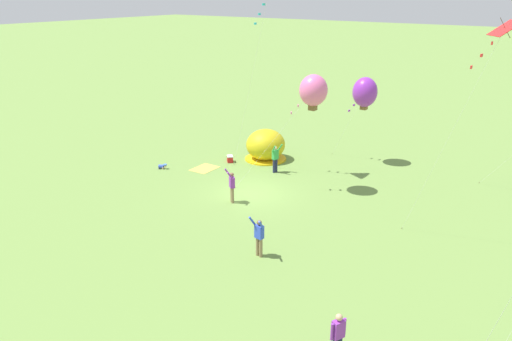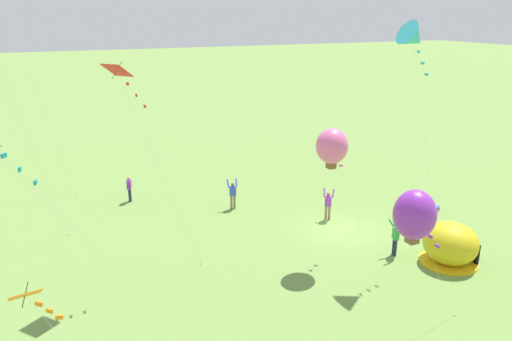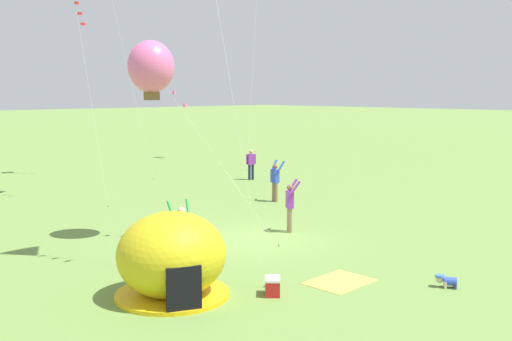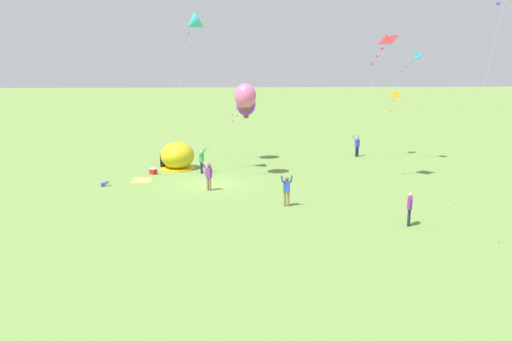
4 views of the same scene
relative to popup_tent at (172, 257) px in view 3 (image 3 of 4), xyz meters
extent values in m
plane|color=olive|center=(5.44, 2.70, -1.00)|extent=(300.00, 300.00, 0.00)
ellipsoid|color=gold|center=(0.00, 0.01, 0.05)|extent=(2.70, 2.60, 2.10)
cylinder|color=yellow|center=(0.00, 0.01, -0.95)|extent=(2.81, 2.81, 0.10)
cube|color=black|center=(-0.52, -1.15, -0.45)|extent=(0.78, 0.44, 1.10)
cube|color=gold|center=(3.83, -2.17, -0.99)|extent=(1.73, 1.34, 0.01)
cube|color=red|center=(1.83, -1.64, -0.81)|extent=(0.62, 0.62, 0.38)
cube|color=white|center=(1.83, -1.64, -0.59)|extent=(0.64, 0.63, 0.06)
cylinder|color=blue|center=(5.47, -4.44, -0.83)|extent=(0.35, 0.39, 0.22)
sphere|color=beige|center=(5.34, -4.22, -0.80)|extent=(0.19, 0.19, 0.19)
cylinder|color=#3F72CC|center=(5.34, -4.22, -0.71)|extent=(0.24, 0.24, 0.06)
cylinder|color=beige|center=(5.33, -4.39, -0.91)|extent=(0.07, 0.07, 0.17)
cylinder|color=beige|center=(5.50, -4.29, -0.91)|extent=(0.07, 0.07, 0.17)
cylinder|color=navy|center=(5.47, -4.59, -0.93)|extent=(0.09, 0.09, 0.13)
cylinder|color=navy|center=(5.60, -4.50, -0.93)|extent=(0.09, 0.09, 0.13)
cylinder|color=#1E2347|center=(14.85, 12.88, -0.56)|extent=(0.15, 0.15, 0.88)
cylinder|color=#1E2347|center=(15.04, 12.80, -0.56)|extent=(0.15, 0.15, 0.88)
cube|color=purple|center=(14.95, 12.84, 0.18)|extent=(0.44, 0.37, 0.60)
sphere|color=tan|center=(14.95, 12.84, 0.61)|extent=(0.22, 0.22, 0.22)
cylinder|color=purple|center=(14.72, 12.93, 0.18)|extent=(0.09, 0.09, 0.58)
cylinder|color=purple|center=(15.18, 12.74, 0.18)|extent=(0.09, 0.09, 0.58)
cylinder|color=#8C7251|center=(11.02, 7.24, -0.56)|extent=(0.15, 0.15, 0.88)
cylinder|color=#8C7251|center=(10.99, 7.04, -0.56)|extent=(0.15, 0.15, 0.88)
cube|color=blue|center=(11.01, 7.14, 0.18)|extent=(0.30, 0.41, 0.60)
sphere|color=brown|center=(11.01, 7.14, 0.61)|extent=(0.22, 0.22, 0.22)
cylinder|color=blue|center=(11.20, 7.38, 0.65)|extent=(0.38, 0.09, 0.50)
cylinder|color=blue|center=(11.11, 6.85, 0.65)|extent=(0.39, 0.21, 0.50)
cylinder|color=#8C7251|center=(7.14, 2.69, -0.56)|extent=(0.15, 0.15, 0.88)
cylinder|color=#8C7251|center=(7.01, 2.53, -0.56)|extent=(0.15, 0.15, 0.88)
cube|color=purple|center=(7.07, 2.61, 0.18)|extent=(0.42, 0.45, 0.60)
sphere|color=brown|center=(7.07, 2.61, 0.61)|extent=(0.22, 0.22, 0.22)
cylinder|color=purple|center=(7.35, 2.73, 0.65)|extent=(0.38, 0.26, 0.50)
cylinder|color=purple|center=(7.03, 2.31, 0.65)|extent=(0.32, 0.34, 0.50)
cylinder|color=#1E2347|center=(1.67, 1.96, -0.56)|extent=(0.15, 0.15, 0.88)
cylinder|color=#1E2347|center=(1.86, 1.91, -0.56)|extent=(0.15, 0.15, 0.88)
cube|color=green|center=(1.77, 1.93, 0.18)|extent=(0.43, 0.33, 0.60)
sphere|color=beige|center=(1.77, 1.93, 0.61)|extent=(0.22, 0.22, 0.22)
cylinder|color=green|center=(1.55, 2.15, 0.65)|extent=(0.13, 0.39, 0.50)
cylinder|color=green|center=(2.06, 2.01, 0.65)|extent=(0.24, 0.38, 0.50)
cylinder|color=silver|center=(4.20, 3.33, 1.91)|extent=(2.30, 3.68, 5.81)
cylinder|color=brown|center=(5.34, 1.49, -0.97)|extent=(0.03, 0.03, 0.06)
ellipsoid|color=pink|center=(3.05, 5.16, 4.81)|extent=(1.54, 1.54, 1.72)
cube|color=brown|center=(3.05, 5.16, 3.85)|extent=(0.38, 0.38, 0.28)
cube|color=pink|center=(3.28, 4.79, 4.34)|extent=(0.21, 0.12, 0.12)
cube|color=pink|center=(3.47, 4.48, 3.95)|extent=(0.20, 0.16, 0.12)
cube|color=pink|center=(3.67, 4.17, 3.55)|extent=(0.20, 0.16, 0.12)
cylinder|color=silver|center=(19.88, 17.73, 6.59)|extent=(4.52, 3.39, 15.18)
cylinder|color=brown|center=(17.63, 16.04, -0.97)|extent=(0.03, 0.03, 0.06)
cylinder|color=silver|center=(10.48, 18.42, 5.50)|extent=(1.33, 2.82, 13.00)
cylinder|color=brown|center=(11.13, 17.01, -0.97)|extent=(0.03, 0.03, 0.06)
cylinder|color=silver|center=(5.06, 12.90, 3.78)|extent=(0.42, 3.19, 9.56)
cylinder|color=brown|center=(4.85, 11.31, -0.97)|extent=(0.03, 0.03, 0.06)
cube|color=red|center=(5.22, 14.11, 7.99)|extent=(0.21, 0.09, 0.12)
cube|color=red|center=(5.18, 13.79, 7.49)|extent=(0.20, 0.07, 0.12)
cube|color=red|center=(5.13, 13.47, 7.00)|extent=(0.20, 0.07, 0.12)
cylinder|color=silver|center=(2.12, 0.25, 4.38)|extent=(0.09, 2.72, 10.76)
cylinder|color=brown|center=(2.08, -1.11, -0.97)|extent=(0.03, 0.03, 0.06)
camera|label=1|loc=(26.74, 18.07, 9.98)|focal=35.00mm
camera|label=2|loc=(-16.36, 17.85, 10.91)|focal=35.00mm
camera|label=3|loc=(-8.40, -11.58, 3.98)|focal=42.00mm
camera|label=4|loc=(38.38, 3.57, 6.93)|focal=35.00mm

